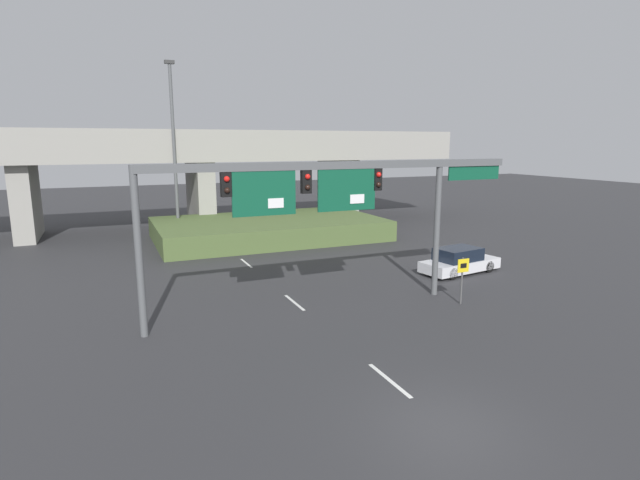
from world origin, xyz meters
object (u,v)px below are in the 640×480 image
at_px(signal_gantry, 330,191).
at_px(parked_sedan_near_right, 459,261).
at_px(highway_light_pole_near, 174,146).
at_px(speed_limit_sign, 462,274).

xyz_separation_m(signal_gantry, parked_sedan_near_right, (9.21, 2.79, -4.51)).
relative_size(signal_gantry, parked_sedan_near_right, 3.46).
xyz_separation_m(highway_light_pole_near, parked_sedan_near_right, (12.73, -17.21, -6.18)).
height_order(signal_gantry, speed_limit_sign, signal_gantry).
distance_m(signal_gantry, speed_limit_sign, 7.06).
relative_size(signal_gantry, highway_light_pole_near, 1.30).
distance_m(speed_limit_sign, parked_sedan_near_right, 5.71).
height_order(speed_limit_sign, parked_sedan_near_right, speed_limit_sign).
distance_m(signal_gantry, highway_light_pole_near, 20.38).
bearing_deg(highway_light_pole_near, speed_limit_sign, -66.88).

